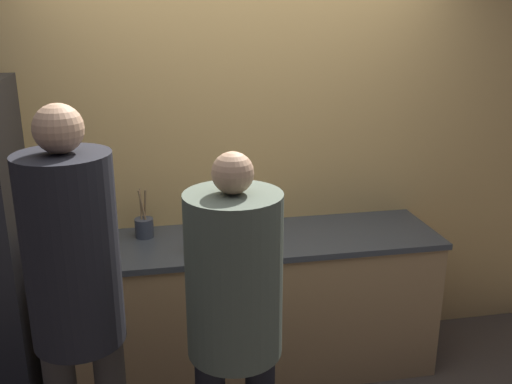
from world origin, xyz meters
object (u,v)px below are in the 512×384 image
(fruit_bowl, at_px, (252,229))
(bottle_dark, at_px, (241,237))
(person_left, at_px, (75,288))
(utensil_crock, at_px, (144,226))
(person_center, at_px, (234,304))
(cup_yellow, at_px, (193,244))

(fruit_bowl, relative_size, bottle_dark, 1.22)
(person_left, xyz_separation_m, utensil_crock, (0.26, 1.07, -0.17))
(person_center, distance_m, fruit_bowl, 1.07)
(person_left, distance_m, cup_yellow, 0.97)
(person_center, bearing_deg, cup_yellow, 96.70)
(person_center, height_order, fruit_bowl, person_center)
(fruit_bowl, distance_m, utensil_crock, 0.64)
(person_center, bearing_deg, utensil_crock, 107.84)
(utensil_crock, bearing_deg, cup_yellow, -46.35)
(fruit_bowl, bearing_deg, person_center, -104.53)
(utensil_crock, distance_m, cup_yellow, 0.38)
(person_center, distance_m, bottle_dark, 0.80)
(bottle_dark, xyz_separation_m, cup_yellow, (-0.26, 0.07, -0.05))
(fruit_bowl, relative_size, cup_yellow, 3.08)
(person_center, relative_size, fruit_bowl, 5.58)
(person_left, distance_m, bottle_dark, 1.08)
(bottle_dark, relative_size, cup_yellow, 2.52)
(person_left, relative_size, utensil_crock, 6.30)
(person_left, height_order, cup_yellow, person_left)
(person_center, relative_size, cup_yellow, 17.21)
(person_center, relative_size, utensil_crock, 5.64)
(person_left, bearing_deg, utensil_crock, 76.20)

